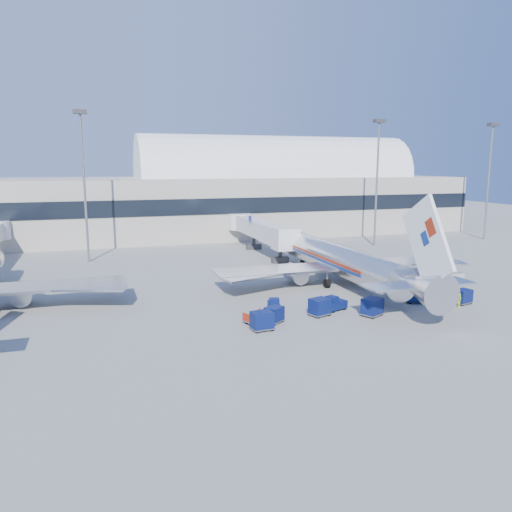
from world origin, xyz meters
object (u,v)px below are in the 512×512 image
object	(u,v)px
barrier_mid	(432,279)
tug_lead	(335,304)
cart_train_a	(320,307)
barrier_near	(410,281)
tug_left	(274,305)
mast_far_east	(490,164)
jetbridge_near	(258,229)
tug_right	(417,296)
mast_east	(378,164)
cart_solo_near	(372,307)
cart_open_red	(256,319)
cart_train_c	(262,321)
cart_train_b	(274,314)
cart_solo_far	(463,296)
ramp_worker	(458,298)
airliner_main	(343,261)
mast_west	(83,164)
barrier_far	(453,277)

from	to	relation	value
barrier_mid	tug_lead	bearing A→B (deg)	-157.22
barrier_mid	cart_train_a	xyz separation A→B (m)	(-19.63, -8.52, 0.48)
barrier_near	tug_left	world-z (taller)	tug_left
mast_far_east	jetbridge_near	bearing A→B (deg)	179.02
barrier_mid	tug_right	distance (m)	10.80
tug_right	mast_east	bearing A→B (deg)	88.44
cart_train_a	cart_solo_near	bearing A→B (deg)	-37.48
cart_open_red	cart_solo_near	bearing A→B (deg)	-30.05
tug_lead	tug_left	xyz separation A→B (m)	(-6.04, 1.58, -0.04)
tug_left	cart_train_c	size ratio (longest dim) A/B	1.19
tug_left	cart_train_c	xyz separation A→B (m)	(-3.04, -5.21, 0.24)
barrier_near	mast_east	bearing A→B (deg)	66.80
cart_train_b	cart_solo_near	distance (m)	9.97
cart_train_a	cart_solo_near	size ratio (longest dim) A/B	0.93
cart_train_c	cart_solo_near	bearing A→B (deg)	-1.72
cart_train_a	cart_solo_far	xyz separation A→B (m)	(16.37, -0.88, -0.08)
cart_train_b	ramp_worker	xyz separation A→B (m)	(19.99, -1.05, 0.15)
cart_solo_far	cart_open_red	size ratio (longest dim) A/B	0.83
cart_open_red	jetbridge_near	bearing A→B (deg)	47.82
mast_far_east	cart_solo_near	size ratio (longest dim) A/B	8.96
cart_train_a	ramp_worker	size ratio (longest dim) A/B	1.19
cart_train_a	tug_right	bearing A→B (deg)	-13.93
airliner_main	barrier_mid	xyz separation A→B (m)	(11.30, -2.51, -2.48)
mast_west	mast_east	bearing A→B (deg)	0.00
mast_east	barrier_near	world-z (taller)	mast_east
mast_east	barrier_far	bearing A→B (deg)	-100.92
mast_west	jetbridge_near	bearing A→B (deg)	1.68
mast_west	cart_solo_near	world-z (taller)	mast_west
tug_left	cart_solo_far	distance (m)	20.49
tug_lead	cart_train_b	size ratio (longest dim) A/B	1.20
tug_lead	tug_right	world-z (taller)	tug_right
barrier_far	tug_right	distance (m)	13.36
barrier_near	cart_train_b	world-z (taller)	cart_train_b
cart_solo_far	ramp_worker	world-z (taller)	ramp_worker
barrier_mid	tug_left	distance (m)	24.10
barrier_mid	ramp_worker	size ratio (longest dim) A/B	1.52
tug_right	barrier_near	bearing A→B (deg)	82.82
barrier_far	tug_left	bearing A→B (deg)	-167.93
cart_train_c	cart_train_b	bearing A→B (deg)	38.31
airliner_main	tug_right	bearing A→B (deg)	-70.41
tug_left	cart_open_red	xyz separation A→B (m)	(-2.95, -3.16, -0.28)
tug_left	cart_solo_near	distance (m)	9.75
cart_train_b	cart_train_c	distance (m)	2.46
tug_right	tug_left	distance (m)	15.79
barrier_near	cart_solo_far	bearing A→B (deg)	-89.76
mast_east	tug_left	size ratio (longest dim) A/B	9.07
barrier_mid	cart_train_a	size ratio (longest dim) A/B	1.27
barrier_mid	ramp_worker	bearing A→B (deg)	-114.49
airliner_main	cart_train_c	bearing A→B (deg)	-138.46
jetbridge_near	mast_east	distance (m)	24.91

